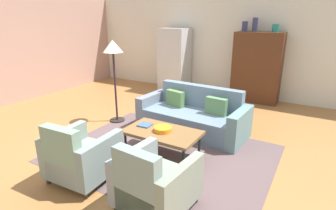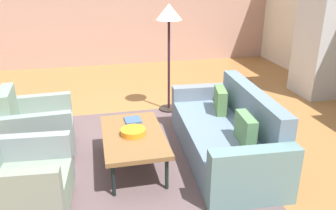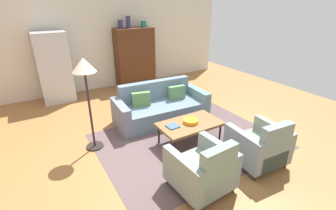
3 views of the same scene
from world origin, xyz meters
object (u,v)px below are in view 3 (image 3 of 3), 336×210
couch (160,108)px  armchair_left (204,171)px  coffee_table (190,125)px  vase_round (128,22)px  vase_small (144,24)px  cabinet (135,57)px  vase_tall (120,24)px  book_stack (173,126)px  armchair_right (260,147)px  fruit_bowl (191,121)px  refrigerator (54,67)px  floor_lamp (85,74)px

couch → armchair_left: size_ratio=2.44×
couch → coffee_table: bearing=93.0°
vase_round → vase_small: 0.51m
cabinet → vase_tall: size_ratio=7.20×
coffee_table → armchair_left: armchair_left is taller
armchair_left → book_stack: (0.23, 1.21, 0.10)m
armchair_right → fruit_bowl: (-0.58, 1.17, 0.12)m
couch → vase_round: size_ratio=6.27×
fruit_bowl → vase_round: bearing=84.0°
armchair_right → vase_tall: (-0.43, 4.95, 1.58)m
cabinet → vase_small: 1.06m
armchair_left → cabinet: (1.16, 4.95, 0.56)m
armchair_right → vase_small: size_ratio=4.54×
book_stack → vase_round: bearing=78.3°
vase_tall → refrigerator: bearing=-177.1°
fruit_bowl → cabinet: bearing=81.8°
armchair_right → floor_lamp: 3.17m
coffee_table → cabinet: cabinet is taller
coffee_table → vase_tall: 4.08m
book_stack → refrigerator: size_ratio=0.12×
floor_lamp → vase_tall: bearing=58.8°
vase_tall → refrigerator: (-1.99, -0.10, -1.00)m
vase_tall → vase_small: vase_tall is taller
fruit_bowl → armchair_right: bearing=-63.6°
vase_tall → armchair_right: bearing=-85.0°
armchair_left → book_stack: armchair_left is taller
fruit_bowl → book_stack: 0.38m
fruit_bowl → book_stack: fruit_bowl is taller
vase_tall → couch: bearing=-93.5°
fruit_bowl → refrigerator: size_ratio=0.16×
armchair_left → fruit_bowl: bearing=59.2°
floor_lamp → book_stack: bearing=-30.5°
book_stack → refrigerator: (-1.46, 3.64, 0.48)m
armchair_right → couch: bearing=108.7°
vase_tall → vase_small: (0.75, 0.00, -0.03)m
fruit_bowl → floor_lamp: bearing=154.4°
cabinet → vase_tall: 1.10m
fruit_bowl → refrigerator: refrigerator is taller
vase_round → coffee_table: bearing=-96.2°
vase_round → refrigerator: bearing=-177.4°
coffee_table → vase_round: 4.12m
armchair_right → cabinet: size_ratio=0.49×
vase_tall → armchair_left: bearing=-98.7°
armchair_left → floor_lamp: floor_lamp is taller
floor_lamp → cabinet: bearing=53.6°
floor_lamp → refrigerator: bearing=93.6°
coffee_table → floor_lamp: bearing=154.1°
armchair_left → fruit_bowl: size_ratio=3.06×
vase_small → vase_tall: bearing=180.0°
coffee_table → fruit_bowl: fruit_bowl is taller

